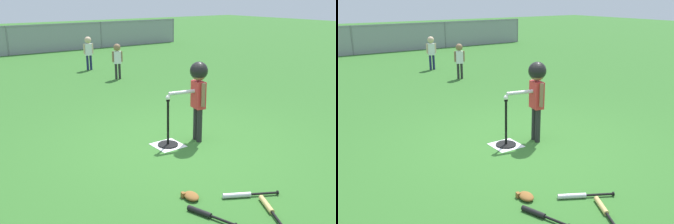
% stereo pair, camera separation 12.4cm
% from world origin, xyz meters
% --- Properties ---
extents(ground_plane, '(60.00, 60.00, 0.00)m').
position_xyz_m(ground_plane, '(0.00, 0.00, 0.00)').
color(ground_plane, '#336B28').
extents(home_plate, '(0.44, 0.44, 0.01)m').
position_xyz_m(home_plate, '(-0.23, 0.15, 0.00)').
color(home_plate, white).
rests_on(home_plate, ground_plane).
extents(batting_tee, '(0.32, 0.32, 0.74)m').
position_xyz_m(batting_tee, '(-0.23, 0.15, 0.12)').
color(batting_tee, black).
rests_on(batting_tee, ground_plane).
extents(baseball_on_tee, '(0.07, 0.07, 0.07)m').
position_xyz_m(baseball_on_tee, '(-0.23, 0.15, 0.78)').
color(baseball_on_tee, white).
rests_on(baseball_on_tee, batting_tee).
extents(batter_child, '(0.65, 0.36, 1.29)m').
position_xyz_m(batter_child, '(0.28, 0.05, 0.92)').
color(batter_child, '#262626').
rests_on(batter_child, ground_plane).
extents(fielder_near_right, '(0.28, 0.20, 0.99)m').
position_xyz_m(fielder_near_right, '(1.45, 4.96, 0.64)').
color(fielder_near_right, '#262626').
rests_on(fielder_near_right, ground_plane).
extents(fielder_deep_right, '(0.30, 0.21, 1.04)m').
position_xyz_m(fielder_deep_right, '(1.36, 6.69, 0.67)').
color(fielder_deep_right, '#191E4C').
rests_on(fielder_deep_right, ground_plane).
extents(spare_bat_silver, '(0.62, 0.37, 0.06)m').
position_xyz_m(spare_bat_silver, '(-0.44, -1.65, 0.03)').
color(spare_bat_silver, silver).
rests_on(spare_bat_silver, ground_plane).
extents(spare_bat_wood, '(0.34, 0.60, 0.06)m').
position_xyz_m(spare_bat_wood, '(-0.41, -2.01, 0.03)').
color(spare_bat_wood, '#DBB266').
rests_on(spare_bat_wood, ground_plane).
extents(spare_bat_black, '(0.24, 0.56, 0.06)m').
position_xyz_m(spare_bat_black, '(-1.06, -1.69, 0.03)').
color(spare_bat_black, black).
rests_on(spare_bat_black, ground_plane).
extents(glove_near_bats, '(0.19, 0.24, 0.07)m').
position_xyz_m(glove_near_bats, '(-0.95, -1.33, 0.04)').
color(glove_near_bats, brown).
rests_on(glove_near_bats, ground_plane).
extents(outfield_fence, '(16.06, 0.06, 1.15)m').
position_xyz_m(outfield_fence, '(0.00, 11.30, 0.62)').
color(outfield_fence, slate).
rests_on(outfield_fence, ground_plane).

